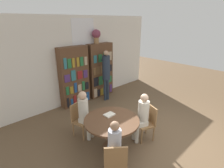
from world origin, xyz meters
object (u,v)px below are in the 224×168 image
(bookshelf_left, at_px, (74,77))
(seated_reader_right, at_px, (142,115))
(flower_vase, at_px, (96,35))
(seated_reader_back, at_px, (114,146))
(chair_far_side, at_px, (148,121))
(librarian_standing, at_px, (106,71))
(chair_near_camera, at_px, (115,161))
(reading_table, at_px, (112,124))
(seated_reader_left, at_px, (85,112))
(bookshelf_right, at_px, (100,70))
(chair_left_side, at_px, (80,118))

(bookshelf_left, relative_size, seated_reader_right, 1.65)
(flower_vase, xyz_separation_m, seated_reader_back, (-2.15, -3.17, -1.66))
(chair_far_side, distance_m, librarian_standing, 2.61)
(bookshelf_left, distance_m, seated_reader_back, 3.38)
(seated_reader_back, bearing_deg, chair_near_camera, -90.00)
(chair_far_side, bearing_deg, librarian_standing, 3.66)
(reading_table, relative_size, seated_reader_left, 1.00)
(flower_vase, relative_size, librarian_standing, 0.27)
(flower_vase, distance_m, chair_near_camera, 4.42)
(bookshelf_left, distance_m, seated_reader_right, 2.86)
(bookshelf_left, xyz_separation_m, reading_table, (-0.65, -2.56, -0.38))
(reading_table, xyz_separation_m, seated_reader_right, (0.73, -0.28, 0.07))
(flower_vase, height_order, seated_reader_right, flower_vase)
(seated_reader_right, height_order, seated_reader_back, seated_reader_right)
(bookshelf_left, distance_m, chair_near_camera, 3.57)
(chair_near_camera, distance_m, chair_far_side, 1.56)
(bookshelf_right, relative_size, flower_vase, 4.11)
(seated_reader_left, height_order, seated_reader_back, seated_reader_left)
(bookshelf_left, height_order, chair_far_side, bookshelf_left)
(librarian_standing, bearing_deg, reading_table, -128.95)
(chair_left_side, distance_m, librarian_standing, 2.31)
(chair_left_side, bearing_deg, bookshelf_left, -133.36)
(flower_vase, xyz_separation_m, seated_reader_right, (-0.93, -2.85, -1.64))
(flower_vase, bearing_deg, chair_near_camera, -124.45)
(bookshelf_left, bearing_deg, chair_far_side, -85.04)
(chair_left_side, height_order, seated_reader_right, seated_reader_right)
(bookshelf_left, xyz_separation_m, librarian_standing, (1.02, -0.50, 0.11))
(seated_reader_back, xyz_separation_m, librarian_standing, (2.16, 2.66, 0.45))
(chair_left_side, xyz_separation_m, seated_reader_back, (-0.25, -1.53, 0.19))
(flower_vase, bearing_deg, chair_far_side, -104.66)
(seated_reader_back, distance_m, librarian_standing, 3.45)
(bookshelf_right, distance_m, seated_reader_left, 2.71)
(chair_far_side, height_order, seated_reader_back, seated_reader_back)
(bookshelf_left, bearing_deg, librarian_standing, -26.19)
(bookshelf_right, height_order, chair_far_side, bookshelf_right)
(chair_left_side, relative_size, seated_reader_right, 0.71)
(seated_reader_back, bearing_deg, reading_table, 90.00)
(seated_reader_back, height_order, librarian_standing, librarian_standing)
(chair_left_side, bearing_deg, chair_far_side, 117.00)
(bookshelf_left, bearing_deg, seated_reader_left, -115.09)
(bookshelf_left, distance_m, bookshelf_right, 1.15)
(chair_near_camera, relative_size, seated_reader_back, 0.72)
(seated_reader_left, bearing_deg, seated_reader_back, 63.07)
(seated_reader_left, bearing_deg, reading_table, 90.00)
(flower_vase, relative_size, seated_reader_back, 0.41)
(reading_table, xyz_separation_m, chair_left_side, (-0.24, 0.93, -0.14))
(bookshelf_right, relative_size, seated_reader_left, 1.64)
(seated_reader_right, bearing_deg, seated_reader_back, 125.85)
(flower_vase, height_order, seated_reader_back, flower_vase)
(seated_reader_left, bearing_deg, seated_reader_right, 117.03)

